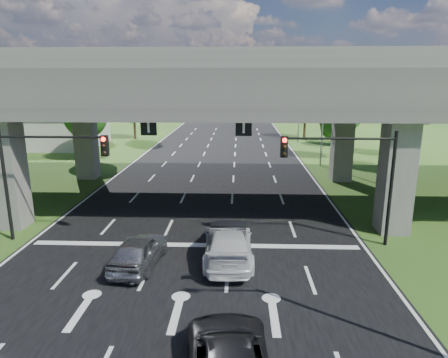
# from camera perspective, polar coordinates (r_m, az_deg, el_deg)

# --- Properties ---
(ground) EXTENTS (160.00, 160.00, 0.00)m
(ground) POSITION_cam_1_polar(r_m,az_deg,el_deg) (18.08, -5.43, -13.86)
(ground) COLOR #2B4C18
(ground) RESTS_ON ground
(road) EXTENTS (18.00, 120.00, 0.03)m
(road) POSITION_cam_1_polar(r_m,az_deg,el_deg) (27.26, -2.70, -4.01)
(road) COLOR black
(road) RESTS_ON ground
(overpass) EXTENTS (80.00, 15.00, 10.00)m
(overpass) POSITION_cam_1_polar(r_m,az_deg,el_deg) (27.93, -2.54, 12.93)
(overpass) COLOR #3B3936
(overpass) RESTS_ON ground
(warehouse) EXTENTS (20.00, 10.00, 4.00)m
(warehouse) POSITION_cam_1_polar(r_m,az_deg,el_deg) (58.52, -26.89, 6.17)
(warehouse) COLOR #9E9E99
(warehouse) RESTS_ON ground
(signal_right) EXTENTS (5.76, 0.54, 6.00)m
(signal_right) POSITION_cam_1_polar(r_m,az_deg,el_deg) (20.98, 17.51, 1.67)
(signal_right) COLOR black
(signal_right) RESTS_ON ground
(signal_left) EXTENTS (5.76, 0.54, 6.00)m
(signal_left) POSITION_cam_1_polar(r_m,az_deg,el_deg) (22.60, -24.40, 1.91)
(signal_left) COLOR black
(signal_left) RESTS_ON ground
(streetlight_far) EXTENTS (3.38, 0.25, 10.00)m
(streetlight_far) POSITION_cam_1_polar(r_m,az_deg,el_deg) (40.68, 13.48, 9.97)
(streetlight_far) COLOR gray
(streetlight_far) RESTS_ON ground
(streetlight_beyond) EXTENTS (3.38, 0.25, 10.00)m
(streetlight_beyond) POSITION_cam_1_polar(r_m,az_deg,el_deg) (56.44, 10.35, 11.14)
(streetlight_beyond) COLOR gray
(streetlight_beyond) RESTS_ON ground
(tree_left_near) EXTENTS (4.50, 4.50, 7.80)m
(tree_left_near) POSITION_cam_1_polar(r_m,az_deg,el_deg) (45.02, -19.17, 8.62)
(tree_left_near) COLOR black
(tree_left_near) RESTS_ON ground
(tree_left_mid) EXTENTS (3.91, 3.90, 6.76)m
(tree_left_mid) POSITION_cam_1_polar(r_m,az_deg,el_deg) (53.58, -19.07, 8.67)
(tree_left_mid) COLOR black
(tree_left_mid) RESTS_ON ground
(tree_left_far) EXTENTS (4.80, 4.80, 8.32)m
(tree_left_far) POSITION_cam_1_polar(r_m,az_deg,el_deg) (59.90, -12.76, 10.49)
(tree_left_far) COLOR black
(tree_left_far) RESTS_ON ground
(tree_right_near) EXTENTS (4.20, 4.20, 7.28)m
(tree_right_near) POSITION_cam_1_polar(r_m,az_deg,el_deg) (45.31, 16.11, 8.46)
(tree_right_near) COLOR black
(tree_right_near) RESTS_ON ground
(tree_right_mid) EXTENTS (3.91, 3.90, 6.76)m
(tree_right_mid) POSITION_cam_1_polar(r_m,az_deg,el_deg) (53.80, 17.22, 8.83)
(tree_right_mid) COLOR black
(tree_right_mid) RESTS_ON ground
(tree_right_far) EXTENTS (4.50, 4.50, 7.80)m
(tree_right_far) POSITION_cam_1_polar(r_m,az_deg,el_deg) (60.74, 11.63, 10.29)
(tree_right_far) COLOR black
(tree_right_far) RESTS_ON ground
(car_silver) EXTENTS (2.18, 4.52, 1.49)m
(car_silver) POSITION_cam_1_polar(r_m,az_deg,el_deg) (19.08, -12.07, -9.99)
(car_silver) COLOR gray
(car_silver) RESTS_ON road
(car_dark) EXTENTS (1.87, 5.02, 1.64)m
(car_dark) POSITION_cam_1_polar(r_m,az_deg,el_deg) (19.80, 0.67, -8.51)
(car_dark) COLOR black
(car_dark) RESTS_ON road
(car_white) EXTENTS (2.45, 5.67, 1.63)m
(car_white) POSITION_cam_1_polar(r_m,az_deg,el_deg) (19.23, 0.62, -9.24)
(car_white) COLOR silver
(car_white) RESTS_ON road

